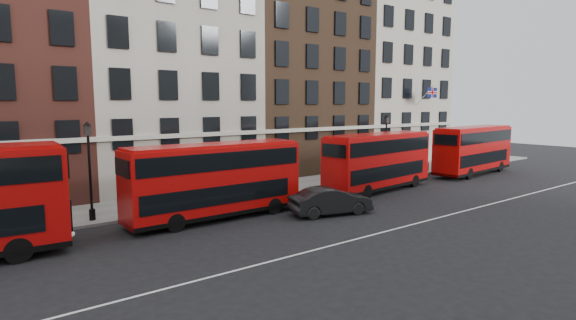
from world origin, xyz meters
TOP-DOWN VIEW (x-y plane):
  - ground at (0.00, 0.00)m, footprint 120.00×120.00m
  - pavement at (0.00, 10.50)m, footprint 80.00×5.00m
  - kerb at (0.00, 8.00)m, footprint 80.00×0.30m
  - road_centre_line at (0.00, -2.00)m, footprint 70.00×0.12m
  - building_terrace at (-0.31, 17.88)m, footprint 64.00×11.95m
  - bus_b at (-2.23, 5.44)m, footprint 10.08×2.52m
  - bus_c at (11.24, 5.44)m, footprint 10.27×3.46m
  - bus_d at (24.06, 5.44)m, footprint 10.50×3.37m
  - car_front at (3.58, 2.28)m, footprint 5.11×2.88m
  - lamp_post_left at (-7.89, 8.77)m, footprint 0.44×0.44m
  - lamp_post_right at (16.16, 8.92)m, footprint 0.44×0.44m
  - traffic_light at (26.13, 8.40)m, footprint 0.25×0.45m
  - iron_railings at (0.00, 12.70)m, footprint 6.60×0.06m

SIDE VIEW (x-z plane):
  - ground at x=0.00m, z-range 0.00..0.00m
  - road_centre_line at x=0.00m, z-range 0.00..0.01m
  - pavement at x=0.00m, z-range 0.00..0.15m
  - kerb at x=0.00m, z-range 0.00..0.16m
  - iron_railings at x=0.00m, z-range 0.15..1.15m
  - car_front at x=3.58m, z-range 0.00..1.59m
  - bus_b at x=-2.23m, z-range 0.15..4.38m
  - bus_c at x=11.24m, z-range 0.15..4.39m
  - bus_d at x=24.06m, z-range 0.16..4.50m
  - traffic_light at x=26.13m, z-range 0.81..4.08m
  - lamp_post_left at x=-7.89m, z-range 0.42..5.74m
  - lamp_post_right at x=16.16m, z-range 0.42..5.74m
  - building_terrace at x=-0.31m, z-range -0.76..21.24m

